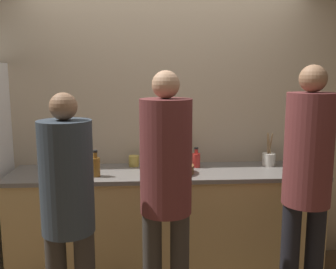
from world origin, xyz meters
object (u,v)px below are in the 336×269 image
at_px(utensil_crock, 269,159).
at_px(bottle_green, 70,157).
at_px(cup_yellow, 134,161).
at_px(bottle_amber, 96,166).
at_px(potted_plant, 181,153).
at_px(person_center, 166,182).
at_px(person_right, 307,176).
at_px(bottle_red, 196,159).
at_px(person_left, 68,204).
at_px(fruit_bowl, 176,169).

distance_m(utensil_crock, bottle_green, 1.81).
relative_size(utensil_crock, bottle_green, 1.43).
bearing_deg(bottle_green, cup_yellow, -5.17).
bearing_deg(bottle_amber, cup_yellow, 46.77).
distance_m(utensil_crock, bottle_amber, 1.55).
bearing_deg(potted_plant, person_center, -100.97).
xyz_separation_m(person_right, cup_yellow, (-1.20, 0.91, -0.09)).
relative_size(utensil_crock, potted_plant, 1.49).
distance_m(bottle_red, potted_plant, 0.18).
xyz_separation_m(person_left, cup_yellow, (0.37, 1.08, 0.01)).
xyz_separation_m(person_left, bottle_green, (-0.21, 1.13, 0.04)).
distance_m(fruit_bowl, cup_yellow, 0.45).
distance_m(utensil_crock, bottle_red, 0.67).
distance_m(fruit_bowl, bottle_green, 1.00).
xyz_separation_m(utensil_crock, potted_plant, (-0.80, 0.10, 0.04)).
height_order(person_left, potted_plant, person_left).
relative_size(person_center, cup_yellow, 18.65).
bearing_deg(person_center, person_left, -168.04).
bearing_deg(person_left, bottle_amber, 84.44).
height_order(person_center, bottle_green, person_center).
relative_size(utensil_crock, bottle_red, 1.67).
xyz_separation_m(person_center, bottle_red, (0.32, 0.88, -0.06)).
bearing_deg(bottle_green, person_right, -28.31).
bearing_deg(potted_plant, utensil_crock, -7.15).
distance_m(person_left, person_center, 0.63).
bearing_deg(utensil_crock, bottle_red, -178.51).
xyz_separation_m(bottle_green, bottle_red, (1.14, -0.12, -0.01)).
bearing_deg(bottle_amber, person_left, -95.56).
bearing_deg(fruit_bowl, cup_yellow, 144.39).
bearing_deg(bottle_amber, fruit_bowl, 5.16).
xyz_separation_m(person_right, bottle_amber, (-1.50, 0.59, -0.05)).
bearing_deg(bottle_green, person_center, -50.80).
xyz_separation_m(fruit_bowl, cup_yellow, (-0.36, 0.26, 0.01)).
relative_size(fruit_bowl, bottle_green, 1.43).
xyz_separation_m(utensil_crock, bottle_green, (-1.81, 0.11, 0.02)).
relative_size(bottle_green, potted_plant, 1.04).
xyz_separation_m(bottle_amber, cup_yellow, (0.30, 0.32, -0.04)).
xyz_separation_m(fruit_bowl, potted_plant, (0.07, 0.31, 0.07)).
distance_m(bottle_amber, cup_yellow, 0.44).
bearing_deg(potted_plant, bottle_red, -42.49).
relative_size(person_left, fruit_bowl, 5.51).
xyz_separation_m(person_center, cup_yellow, (-0.24, 0.95, -0.08)).
bearing_deg(bottle_green, bottle_amber, -53.05).
height_order(person_right, bottle_green, person_right).
relative_size(person_left, cup_yellow, 17.30).
relative_size(person_left, bottle_red, 9.20).
height_order(person_right, fruit_bowl, person_right).
relative_size(fruit_bowl, bottle_red, 1.67).
xyz_separation_m(bottle_red, potted_plant, (-0.13, 0.12, 0.04)).
distance_m(utensil_crock, potted_plant, 0.80).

